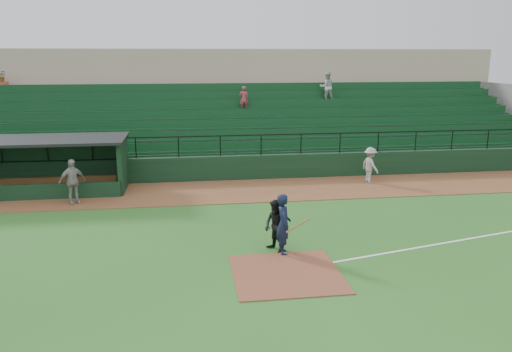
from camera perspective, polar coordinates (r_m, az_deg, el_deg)
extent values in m
plane|color=#265E1E|center=(15.25, 2.71, -9.48)|extent=(90.00, 90.00, 0.00)
cube|color=brown|center=(22.74, -1.08, -1.66)|extent=(40.00, 4.00, 0.03)
cube|color=brown|center=(14.35, 3.48, -10.95)|extent=(3.00, 3.00, 0.03)
cube|color=white|center=(19.35, 26.07, -5.83)|extent=(17.49, 4.44, 0.01)
cube|color=black|center=(24.72, -1.72, 0.97)|extent=(36.00, 0.35, 1.20)
cylinder|color=black|center=(24.43, -1.74, 4.63)|extent=(36.00, 0.06, 0.06)
cube|color=#63635F|center=(29.31, -2.82, 5.31)|extent=(36.00, 9.00, 3.60)
cube|color=#113E1D|center=(28.75, -2.74, 6.06)|extent=(34.56, 8.00, 4.05)
cube|color=tan|center=(35.60, -3.85, 9.00)|extent=(38.00, 3.00, 6.40)
cube|color=#63635F|center=(33.57, -3.60, 9.59)|extent=(36.00, 2.00, 0.20)
cylinder|color=#A55138|center=(35.10, -26.76, 9.03)|extent=(0.70, 0.70, 0.60)
imported|color=#2D5923|center=(35.07, -26.87, 10.05)|extent=(0.59, 0.51, 0.66)
imported|color=#B4B4B4|center=(32.00, 8.03, 9.96)|extent=(0.89, 0.70, 1.84)
imported|color=brown|center=(30.00, -1.38, 8.70)|extent=(0.56, 0.36, 1.52)
cube|color=black|center=(25.64, -23.98, 1.51)|extent=(8.50, 0.20, 2.30)
cube|color=black|center=(23.55, -14.83, 1.26)|extent=(0.20, 2.60, 2.30)
cube|color=black|center=(24.21, -25.06, 3.68)|extent=(8.90, 3.20, 0.12)
cube|color=olive|center=(25.45, -24.03, -0.66)|extent=(7.65, 0.40, 0.50)
cube|color=black|center=(23.34, -25.50, -1.75)|extent=(8.50, 0.12, 0.70)
imported|color=black|center=(15.40, 3.13, -5.47)|extent=(0.46, 0.70, 1.90)
cylinder|color=olive|center=(15.30, 4.75, -5.63)|extent=(0.79, 0.34, 0.35)
imported|color=black|center=(15.60, 2.25, -5.71)|extent=(0.93, 1.00, 1.64)
imported|color=#9E9994|center=(24.57, 12.82, 1.22)|extent=(0.92, 1.23, 1.70)
imported|color=#9A9490|center=(21.84, -20.10, -0.58)|extent=(1.16, 0.94, 1.85)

